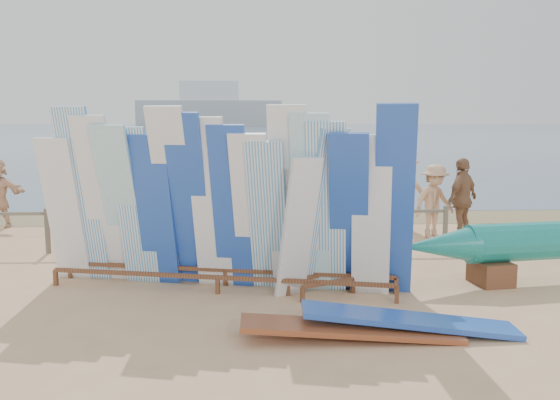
{
  "coord_description": "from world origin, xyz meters",
  "views": [
    {
      "loc": [
        2.13,
        -8.73,
        2.67
      ],
      "look_at": [
        2.59,
        2.31,
        1.14
      ],
      "focal_mm": 38.0,
      "sensor_mm": 36.0,
      "label": 1
    }
  ],
  "objects_px": {
    "main_surfboard_rack": "(221,208)",
    "beachgoer_10": "(462,199)",
    "side_surfboard_rack": "(346,218)",
    "flat_board_c": "(351,339)",
    "flat_board_d": "(410,334)",
    "beachgoer_6": "(210,201)",
    "beachgoer_7": "(288,195)",
    "beachgoer_extra_0": "(434,201)",
    "stroller": "(204,221)",
    "beach_chair_left": "(145,229)",
    "beach_chair_right": "(170,233)",
    "beachgoer_8": "(283,195)",
    "beachgoer_9": "(404,191)",
    "beachgoer_3": "(180,191)",
    "vendor_table": "(301,260)",
    "beachgoer_4": "(148,197)"
  },
  "relations": [
    {
      "from": "main_surfboard_rack",
      "to": "beachgoer_10",
      "type": "relative_size",
      "value": 3.22
    },
    {
      "from": "side_surfboard_rack",
      "to": "beachgoer_10",
      "type": "relative_size",
      "value": 1.4
    },
    {
      "from": "flat_board_c",
      "to": "flat_board_d",
      "type": "relative_size",
      "value": 1.0
    },
    {
      "from": "flat_board_d",
      "to": "beachgoer_6",
      "type": "xyz_separation_m",
      "value": [
        -2.89,
        5.72,
        0.89
      ]
    },
    {
      "from": "beachgoer_7",
      "to": "beachgoer_extra_0",
      "type": "relative_size",
      "value": 1.12
    },
    {
      "from": "stroller",
      "to": "beach_chair_left",
      "type": "bearing_deg",
      "value": 165.03
    },
    {
      "from": "beachgoer_10",
      "to": "flat_board_c",
      "type": "bearing_deg",
      "value": 18.23
    },
    {
      "from": "beach_chair_left",
      "to": "beach_chair_right",
      "type": "height_order",
      "value": "beach_chair_left"
    },
    {
      "from": "beachgoer_7",
      "to": "beachgoer_6",
      "type": "height_order",
      "value": "beachgoer_7"
    },
    {
      "from": "beachgoer_7",
      "to": "beachgoer_6",
      "type": "bearing_deg",
      "value": 57.52
    },
    {
      "from": "beachgoer_8",
      "to": "beachgoer_9",
      "type": "relative_size",
      "value": 0.93
    },
    {
      "from": "beachgoer_8",
      "to": "beachgoer_7",
      "type": "bearing_deg",
      "value": -118.72
    },
    {
      "from": "stroller",
      "to": "beachgoer_3",
      "type": "distance_m",
      "value": 2.25
    },
    {
      "from": "vendor_table",
      "to": "beachgoer_9",
      "type": "height_order",
      "value": "beachgoer_9"
    },
    {
      "from": "beachgoer_6",
      "to": "vendor_table",
      "type": "bearing_deg",
      "value": 45.34
    },
    {
      "from": "beachgoer_8",
      "to": "beachgoer_9",
      "type": "bearing_deg",
      "value": -36.93
    },
    {
      "from": "flat_board_d",
      "to": "stroller",
      "type": "relative_size",
      "value": 2.45
    },
    {
      "from": "main_surfboard_rack",
      "to": "beachgoer_6",
      "type": "bearing_deg",
      "value": 109.22
    },
    {
      "from": "main_surfboard_rack",
      "to": "flat_board_c",
      "type": "xyz_separation_m",
      "value": [
        1.69,
        -2.16,
        -1.3
      ]
    },
    {
      "from": "flat_board_c",
      "to": "beachgoer_extra_0",
      "type": "distance_m",
      "value": 6.73
    },
    {
      "from": "flat_board_c",
      "to": "stroller",
      "type": "relative_size",
      "value": 2.45
    },
    {
      "from": "main_surfboard_rack",
      "to": "beachgoer_7",
      "type": "bearing_deg",
      "value": 85.91
    },
    {
      "from": "flat_board_c",
      "to": "beachgoer_8",
      "type": "xyz_separation_m",
      "value": [
        -0.51,
        6.91,
        0.87
      ]
    },
    {
      "from": "main_surfboard_rack",
      "to": "beachgoer_3",
      "type": "height_order",
      "value": "main_surfboard_rack"
    },
    {
      "from": "beachgoer_9",
      "to": "beachgoer_4",
      "type": "distance_m",
      "value": 6.19
    },
    {
      "from": "vendor_table",
      "to": "beachgoer_6",
      "type": "distance_m",
      "value": 3.77
    },
    {
      "from": "main_surfboard_rack",
      "to": "beach_chair_right",
      "type": "distance_m",
      "value": 3.85
    },
    {
      "from": "vendor_table",
      "to": "beachgoer_10",
      "type": "relative_size",
      "value": 0.62
    },
    {
      "from": "vendor_table",
      "to": "beachgoer_8",
      "type": "distance_m",
      "value": 4.41
    },
    {
      "from": "beach_chair_left",
      "to": "beachgoer_3",
      "type": "height_order",
      "value": "beachgoer_3"
    },
    {
      "from": "beachgoer_7",
      "to": "beachgoer_3",
      "type": "distance_m",
      "value": 3.02
    },
    {
      "from": "vendor_table",
      "to": "beachgoer_extra_0",
      "type": "bearing_deg",
      "value": 68.29
    },
    {
      "from": "beachgoer_7",
      "to": "beachgoer_9",
      "type": "height_order",
      "value": "beachgoer_9"
    },
    {
      "from": "side_surfboard_rack",
      "to": "beachgoer_8",
      "type": "xyz_separation_m",
      "value": [
        -0.75,
        4.83,
        -0.27
      ]
    },
    {
      "from": "beachgoer_3",
      "to": "beachgoer_4",
      "type": "height_order",
      "value": "beachgoer_3"
    },
    {
      "from": "vendor_table",
      "to": "beachgoer_3",
      "type": "height_order",
      "value": "beachgoer_3"
    },
    {
      "from": "side_surfboard_rack",
      "to": "beach_chair_right",
      "type": "height_order",
      "value": "side_surfboard_rack"
    },
    {
      "from": "beach_chair_left",
      "to": "beachgoer_9",
      "type": "xyz_separation_m",
      "value": [
        5.98,
        1.18,
        0.66
      ]
    },
    {
      "from": "flat_board_d",
      "to": "beachgoer_8",
      "type": "distance_m",
      "value": 6.96
    },
    {
      "from": "beachgoer_extra_0",
      "to": "beachgoer_9",
      "type": "xyz_separation_m",
      "value": [
        -0.42,
        1.05,
        0.11
      ]
    },
    {
      "from": "flat_board_d",
      "to": "beachgoer_9",
      "type": "distance_m",
      "value": 7.23
    },
    {
      "from": "beachgoer_extra_0",
      "to": "beachgoer_8",
      "type": "xyz_separation_m",
      "value": [
        -3.35,
        0.85,
        0.04
      ]
    },
    {
      "from": "beachgoer_7",
      "to": "beach_chair_left",
      "type": "bearing_deg",
      "value": 47.13
    },
    {
      "from": "stroller",
      "to": "beachgoer_3",
      "type": "height_order",
      "value": "beachgoer_3"
    },
    {
      "from": "beach_chair_left",
      "to": "beachgoer_extra_0",
      "type": "bearing_deg",
      "value": 35.72
    },
    {
      "from": "stroller",
      "to": "beachgoer_7",
      "type": "relative_size",
      "value": 0.6
    },
    {
      "from": "side_surfboard_rack",
      "to": "beachgoer_4",
      "type": "xyz_separation_m",
      "value": [
        -4.0,
        5.38,
        -0.36
      ]
    },
    {
      "from": "flat_board_d",
      "to": "stroller",
      "type": "height_order",
      "value": "stroller"
    },
    {
      "from": "beach_chair_left",
      "to": "beachgoer_3",
      "type": "xyz_separation_m",
      "value": [
        0.53,
        2.06,
        0.58
      ]
    },
    {
      "from": "main_surfboard_rack",
      "to": "stroller",
      "type": "bearing_deg",
      "value": 111.11
    }
  ]
}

